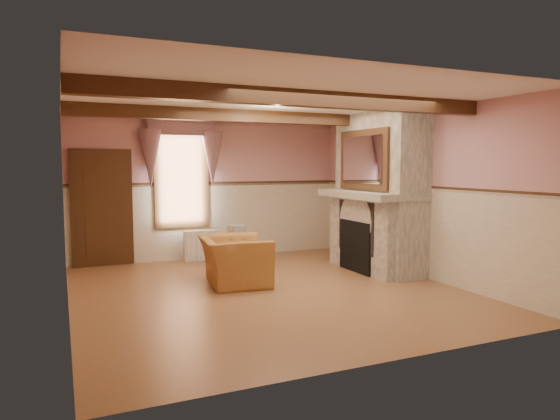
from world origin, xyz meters
name	(u,v)px	position (x,y,z in m)	size (l,w,h in m)	color
floor	(267,290)	(0.00, 0.00, 0.00)	(5.50, 6.00, 0.01)	brown
ceiling	(267,102)	(0.00, 0.00, 2.80)	(5.50, 6.00, 0.01)	silver
wall_back	(211,189)	(0.00, 3.00, 1.40)	(5.50, 0.02, 2.80)	tan
wall_front	(389,217)	(0.00, -3.00, 1.40)	(5.50, 0.02, 2.80)	tan
wall_left	(65,203)	(-2.75, 0.00, 1.40)	(0.02, 6.00, 2.80)	tan
wall_right	(416,193)	(2.75, 0.00, 1.40)	(0.02, 6.00, 2.80)	tan
wainscot	(267,241)	(0.00, 0.00, 0.75)	(5.50, 6.00, 1.50)	beige
chair_rail	(267,191)	(0.00, 0.00, 1.50)	(5.50, 6.00, 0.08)	black
firebox	(359,246)	(2.00, 0.60, 0.45)	(0.20, 0.95, 0.90)	black
armchair	(235,261)	(-0.32, 0.56, 0.37)	(1.15, 1.00, 0.75)	#9E662D
side_table	(237,250)	(0.23, 2.04, 0.28)	(0.48, 0.48, 0.55)	brown
book_stack	(237,230)	(0.23, 2.06, 0.65)	(0.26, 0.32, 0.20)	#B7AD8C
radiator	(202,245)	(-0.28, 2.70, 0.30)	(0.70, 0.18, 0.60)	silver
bowl	(375,189)	(2.24, 0.50, 1.46)	(0.33, 0.33, 0.08)	brown
mantel_clock	(355,184)	(2.24, 1.15, 1.52)	(0.14, 0.24, 0.20)	black
oil_lamp	(357,182)	(2.24, 1.06, 1.56)	(0.11, 0.11, 0.28)	gold
candle_red	(394,188)	(2.24, -0.07, 1.50)	(0.06, 0.06, 0.16)	#A32314
jar_yellow	(387,189)	(2.24, 0.14, 1.48)	(0.06, 0.06, 0.12)	gold
fireplace	(380,192)	(2.42, 0.60, 1.40)	(0.85, 2.00, 2.80)	gray
mantel	(371,194)	(2.24, 0.60, 1.36)	(1.05, 2.05, 0.12)	gray
overmantel_mirror	(363,160)	(2.06, 0.60, 1.97)	(0.06, 1.44, 1.04)	silver
door	(102,210)	(-2.10, 2.94, 1.05)	(1.10, 0.10, 2.10)	black
window	(181,177)	(-0.60, 2.97, 1.65)	(1.06, 0.08, 2.02)	white
window_drapes	(182,146)	(-0.60, 2.88, 2.25)	(1.30, 0.14, 1.40)	gray
ceiling_beam_front	(303,98)	(0.00, -1.20, 2.70)	(5.50, 0.18, 0.20)	black
ceiling_beam_back	(239,116)	(0.00, 1.20, 2.70)	(5.50, 0.18, 0.20)	black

